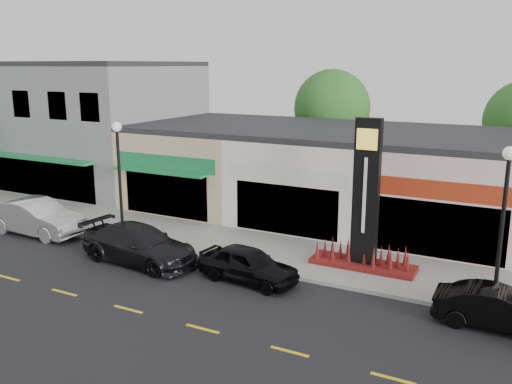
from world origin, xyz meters
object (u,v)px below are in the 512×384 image
(lamp_west_near, at_px, (119,169))
(car_black_sedan, at_px, (248,264))
(car_white_van, at_px, (37,217))
(car_dark_sedan, at_px, (139,244))
(pylon_sign, at_px, (365,216))
(car_black_conv, at_px, (500,309))
(lamp_east_near, at_px, (503,213))

(lamp_west_near, xyz_separation_m, car_black_sedan, (7.43, -1.45, -2.79))
(car_white_van, height_order, car_dark_sedan, car_white_van)
(lamp_west_near, relative_size, pylon_sign, 0.91)
(pylon_sign, height_order, car_black_conv, pylon_sign)
(lamp_west_near, distance_m, car_dark_sedan, 4.02)
(lamp_west_near, bearing_deg, car_dark_sedan, -35.66)
(lamp_west_near, distance_m, lamp_east_near, 16.00)
(car_dark_sedan, relative_size, car_black_sedan, 1.34)
(pylon_sign, height_order, car_black_sedan, pylon_sign)
(pylon_sign, distance_m, car_black_sedan, 5.01)
(pylon_sign, xyz_separation_m, car_black_conv, (5.23, -2.84, -1.62))
(car_dark_sedan, bearing_deg, car_black_sedan, -81.86)
(car_white_van, xyz_separation_m, car_dark_sedan, (6.94, -0.73, -0.08))
(car_dark_sedan, height_order, car_black_sedan, car_dark_sedan)
(pylon_sign, distance_m, car_dark_sedan, 9.36)
(lamp_west_near, height_order, pylon_sign, pylon_sign)
(lamp_east_near, xyz_separation_m, pylon_sign, (-5.00, 1.70, -1.20))
(car_black_conv, bearing_deg, car_black_sedan, 90.93)
(pylon_sign, bearing_deg, lamp_west_near, -171.23)
(lamp_east_near, xyz_separation_m, car_black_sedan, (-8.57, -1.45, -2.79))
(lamp_west_near, xyz_separation_m, pylon_sign, (11.00, 1.70, -1.20))
(car_black_sedan, height_order, car_black_conv, car_black_sedan)
(lamp_west_near, bearing_deg, car_black_sedan, -11.01)
(pylon_sign, height_order, car_dark_sedan, pylon_sign)
(car_white_van, xyz_separation_m, car_black_sedan, (11.95, -0.43, -0.17))
(car_white_van, height_order, car_black_sedan, car_white_van)
(lamp_east_near, relative_size, car_white_van, 1.05)
(car_dark_sedan, bearing_deg, car_white_van, 88.80)
(pylon_sign, xyz_separation_m, car_white_van, (-15.51, -2.71, -1.42))
(car_white_van, xyz_separation_m, car_black_conv, (20.75, -0.12, -0.21))
(car_white_van, bearing_deg, car_black_sedan, -91.72)
(lamp_west_near, xyz_separation_m, car_dark_sedan, (2.43, -1.74, -2.69))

